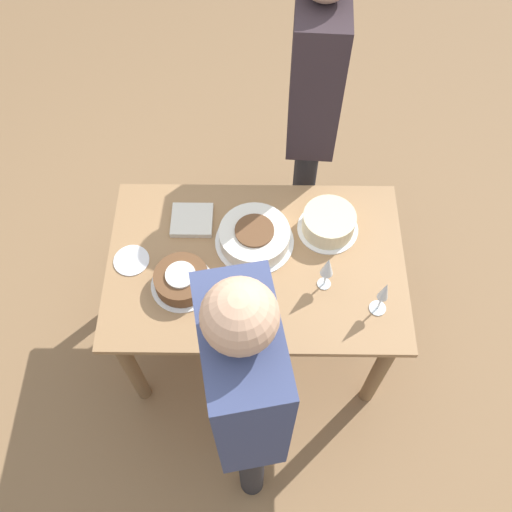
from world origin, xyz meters
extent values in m
plane|color=#8E6B47|center=(0.00, 0.00, 0.00)|extent=(12.00, 12.00, 0.00)
cube|color=#9E754C|center=(0.00, 0.00, 0.76)|extent=(1.30, 0.85, 0.03)
cylinder|color=brown|center=(-0.58, -0.35, 0.37)|extent=(0.07, 0.07, 0.74)
cylinder|color=brown|center=(0.58, -0.35, 0.37)|extent=(0.07, 0.07, 0.74)
cylinder|color=brown|center=(-0.58, 0.35, 0.37)|extent=(0.07, 0.07, 0.74)
cylinder|color=brown|center=(0.58, 0.35, 0.37)|extent=(0.07, 0.07, 0.74)
cylinder|color=white|center=(-0.01, 0.10, 0.77)|extent=(0.35, 0.35, 0.01)
cylinder|color=silver|center=(-0.01, 0.10, 0.82)|extent=(0.31, 0.31, 0.08)
cylinder|color=brown|center=(-0.01, 0.10, 0.86)|extent=(0.17, 0.17, 0.01)
cylinder|color=white|center=(-0.31, -0.12, 0.77)|extent=(0.27, 0.27, 0.01)
cylinder|color=brown|center=(-0.31, -0.12, 0.81)|extent=(0.23, 0.23, 0.08)
cylinder|color=silver|center=(-0.31, -0.12, 0.86)|extent=(0.13, 0.13, 0.01)
cylinder|color=white|center=(0.32, 0.18, 0.77)|extent=(0.28, 0.28, 0.01)
cylinder|color=beige|center=(0.32, 0.18, 0.83)|extent=(0.24, 0.24, 0.10)
cylinder|color=silver|center=(0.51, -0.22, 0.77)|extent=(0.07, 0.07, 0.00)
cylinder|color=silver|center=(0.51, -0.22, 0.83)|extent=(0.01, 0.01, 0.10)
cone|color=silver|center=(0.51, -0.22, 0.93)|extent=(0.04, 0.04, 0.11)
cylinder|color=silver|center=(0.29, -0.11, 0.77)|extent=(0.06, 0.06, 0.00)
cylinder|color=silver|center=(0.29, -0.11, 0.82)|extent=(0.01, 0.01, 0.09)
cone|color=silver|center=(0.29, -0.11, 0.92)|extent=(0.05, 0.05, 0.11)
cylinder|color=silver|center=(-0.55, 0.00, 0.77)|extent=(0.16, 0.16, 0.01)
cube|color=silver|center=(-0.05, -0.23, 0.77)|extent=(0.15, 0.10, 0.00)
cube|color=silver|center=(-0.07, -0.25, 0.78)|extent=(0.16, 0.09, 0.00)
cube|color=silver|center=(-0.03, -0.26, 0.78)|extent=(0.17, 0.03, 0.00)
cube|color=silver|center=(-0.29, 0.21, 0.78)|extent=(0.19, 0.17, 0.03)
cylinder|color=#232328|center=(-0.01, -0.79, 0.43)|extent=(0.11, 0.11, 0.86)
cylinder|color=#232328|center=(-0.05, -0.57, 0.43)|extent=(0.11, 0.11, 0.86)
cube|color=#38426B|center=(-0.03, -0.68, 1.22)|extent=(0.29, 0.43, 0.72)
sphere|color=tan|center=(-0.03, -0.68, 1.67)|extent=(0.20, 0.20, 0.20)
cylinder|color=#232328|center=(0.26, 0.82, 0.42)|extent=(0.11, 0.11, 0.85)
cylinder|color=#232328|center=(0.25, 0.60, 0.42)|extent=(0.11, 0.11, 0.85)
cube|color=#2D2328|center=(0.25, 0.71, 1.20)|extent=(0.24, 0.41, 0.71)
camera|label=1|loc=(0.01, -1.25, 2.92)|focal=40.00mm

